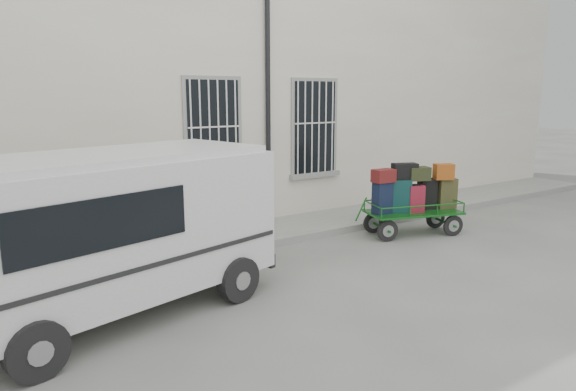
# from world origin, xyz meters

# --- Properties ---
(ground) EXTENTS (80.00, 80.00, 0.00)m
(ground) POSITION_xyz_m (0.00, 0.00, 0.00)
(ground) COLOR #62625D
(ground) RESTS_ON ground
(building) EXTENTS (24.00, 5.15, 6.00)m
(building) POSITION_xyz_m (0.00, 5.50, 3.00)
(building) COLOR beige
(building) RESTS_ON ground
(sidewalk) EXTENTS (24.00, 1.70, 0.15)m
(sidewalk) POSITION_xyz_m (0.00, 2.20, 0.07)
(sidewalk) COLOR gray
(sidewalk) RESTS_ON ground
(luggage_cart) EXTENTS (2.43, 1.50, 1.59)m
(luggage_cart) POSITION_xyz_m (3.17, 0.50, 0.87)
(luggage_cart) COLOR black
(luggage_cart) RESTS_ON ground
(van) EXTENTS (4.85, 2.93, 2.29)m
(van) POSITION_xyz_m (-3.44, -0.12, 1.31)
(van) COLOR silver
(van) RESTS_ON ground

